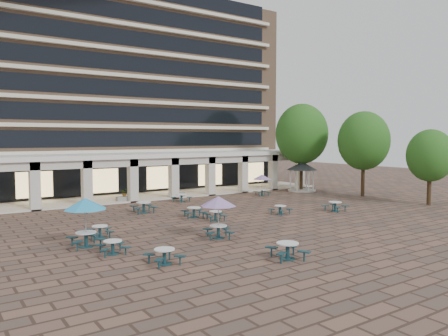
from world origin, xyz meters
The scene contains 22 objects.
ground centered at (0.00, 0.00, 0.00)m, with size 120.00×120.00×0.00m, color brown.
apartment_building centered at (0.00, 25.47, 12.60)m, with size 40.00×15.50×25.20m.
retail_arcade centered at (0.00, 14.80, 3.00)m, with size 42.00×6.60×4.40m.
picnic_table_0 centered at (-10.00, -4.10, 0.42)m, with size 1.69×1.69×0.71m.
picnic_table_1 centered at (-3.24, -9.79, 0.49)m, with size 2.17×2.17×0.82m.
picnic_table_3 centered at (9.38, -1.62, 0.46)m, with size 1.94×1.94×0.78m.
picnic_table_4 centered at (-10.69, -1.88, 2.26)m, with size 2.31×2.31×2.66m.
picnic_table_5 centered at (-8.61, -7.18, 0.44)m, with size 1.65×1.65×0.74m.
picnic_table_6 centered at (-3.58, -4.16, 2.10)m, with size 2.14×2.14×2.48m.
picnic_table_7 centered at (4.85, -0.11, 0.40)m, with size 1.71×1.71×0.68m.
picnic_table_8 centered at (-9.30, 0.03, 0.41)m, with size 1.76×1.76×0.69m.
picnic_table_9 centered at (-0.71, 0.57, 0.41)m, with size 1.79×1.79×0.68m.
picnic_table_10 centered at (-1.44, 2.40, 0.46)m, with size 2.05×2.05×0.77m.
picnic_table_11 centered at (10.47, 9.05, 1.84)m, with size 1.87×1.87×2.16m.
picnic_table_12 centered at (-3.67, 6.43, 0.51)m, with size 2.09×2.09×0.86m.
picnic_table_13 centered at (1.66, 10.00, 0.43)m, with size 1.87×1.87×0.72m.
gazebo centered at (16.64, 9.64, 2.43)m, with size 3.46×3.46×3.22m.
tree_east_a centered at (18.76, 3.10, 5.61)m, with size 5.16×5.16×8.59m.
tree_east_b centered at (18.85, -3.93, 4.36)m, with size 4.01×4.01×6.68m.
tree_east_c centered at (16.90, 10.02, 6.34)m, with size 5.82×5.82×9.70m.
planter_left centered at (-2.73, 12.90, 0.46)m, with size 1.50×0.62×1.20m.
planter_right centered at (2.76, 12.90, 0.52)m, with size 1.50×0.83×1.28m.
Camera 1 is at (-17.59, -25.40, 5.94)m, focal length 35.00 mm.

